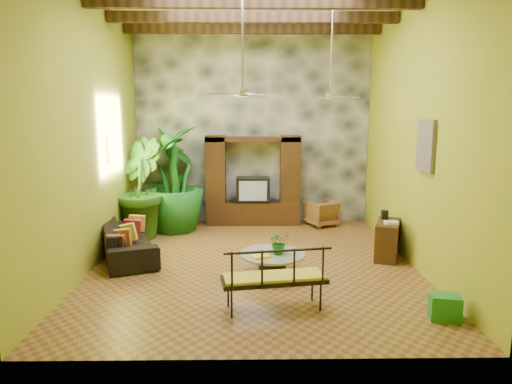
{
  "coord_description": "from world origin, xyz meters",
  "views": [
    {
      "loc": [
        -0.09,
        -8.45,
        2.87
      ],
      "look_at": [
        0.04,
        0.2,
        1.36
      ],
      "focal_mm": 32.0,
      "sensor_mm": 36.0,
      "label": 1
    }
  ],
  "objects_px": {
    "ceiling_fan_back": "(331,86)",
    "sofa": "(127,240)",
    "wicker_armchair": "(322,213)",
    "coffee_table": "(272,261)",
    "tall_plant_a": "(173,177)",
    "side_console": "(387,240)",
    "green_bin": "(445,307)",
    "ceiling_fan_front": "(243,81)",
    "tall_plant_b": "(139,188)",
    "tall_plant_c": "(174,179)",
    "iron_bench": "(274,276)",
    "entertainment_center": "(253,187)"
  },
  "relations": [
    {
      "from": "sofa",
      "to": "iron_bench",
      "type": "xyz_separation_m",
      "value": [
        2.81,
        -2.58,
        0.2
      ]
    },
    {
      "from": "ceiling_fan_back",
      "to": "side_console",
      "type": "bearing_deg",
      "value": -41.48
    },
    {
      "from": "green_bin",
      "to": "coffee_table",
      "type": "bearing_deg",
      "value": 142.21
    },
    {
      "from": "iron_bench",
      "to": "green_bin",
      "type": "distance_m",
      "value": 2.43
    },
    {
      "from": "tall_plant_a",
      "to": "tall_plant_b",
      "type": "height_order",
      "value": "tall_plant_a"
    },
    {
      "from": "coffee_table",
      "to": "tall_plant_a",
      "type": "bearing_deg",
      "value": 121.91
    },
    {
      "from": "tall_plant_c",
      "to": "side_console",
      "type": "height_order",
      "value": "tall_plant_c"
    },
    {
      "from": "coffee_table",
      "to": "entertainment_center",
      "type": "bearing_deg",
      "value": 94.76
    },
    {
      "from": "coffee_table",
      "to": "iron_bench",
      "type": "xyz_separation_m",
      "value": [
        -0.05,
        -1.5,
        0.28
      ]
    },
    {
      "from": "ceiling_fan_back",
      "to": "coffee_table",
      "type": "bearing_deg",
      "value": -124.56
    },
    {
      "from": "ceiling_fan_front",
      "to": "tall_plant_b",
      "type": "height_order",
      "value": "ceiling_fan_front"
    },
    {
      "from": "tall_plant_c",
      "to": "side_console",
      "type": "relative_size",
      "value": 2.77
    },
    {
      "from": "ceiling_fan_back",
      "to": "side_console",
      "type": "xyz_separation_m",
      "value": [
        1.05,
        -0.93,
        -3.03
      ]
    },
    {
      "from": "ceiling_fan_back",
      "to": "iron_bench",
      "type": "height_order",
      "value": "ceiling_fan_back"
    },
    {
      "from": "sofa",
      "to": "tall_plant_b",
      "type": "relative_size",
      "value": 1.01
    },
    {
      "from": "ceiling_fan_front",
      "to": "tall_plant_c",
      "type": "bearing_deg",
      "value": 120.82
    },
    {
      "from": "ceiling_fan_front",
      "to": "coffee_table",
      "type": "xyz_separation_m",
      "value": [
        0.52,
        -0.26,
        -3.15
      ]
    },
    {
      "from": "ceiling_fan_back",
      "to": "sofa",
      "type": "bearing_deg",
      "value": -169.25
    },
    {
      "from": "ceiling_fan_back",
      "to": "iron_bench",
      "type": "xyz_separation_m",
      "value": [
        -1.33,
        -3.36,
        -2.87
      ]
    },
    {
      "from": "tall_plant_c",
      "to": "coffee_table",
      "type": "xyz_separation_m",
      "value": [
        2.24,
        -3.15,
        -1.02
      ]
    },
    {
      "from": "coffee_table",
      "to": "side_console",
      "type": "xyz_separation_m",
      "value": [
        2.33,
        0.94,
        0.11
      ]
    },
    {
      "from": "tall_plant_b",
      "to": "side_console",
      "type": "distance_m",
      "value": 5.62
    },
    {
      "from": "sofa",
      "to": "iron_bench",
      "type": "distance_m",
      "value": 3.81
    },
    {
      "from": "entertainment_center",
      "to": "ceiling_fan_front",
      "type": "distance_m",
      "value": 4.3
    },
    {
      "from": "wicker_armchair",
      "to": "tall_plant_a",
      "type": "relative_size",
      "value": 0.28
    },
    {
      "from": "iron_bench",
      "to": "side_console",
      "type": "xyz_separation_m",
      "value": [
        2.38,
        2.43,
        -0.17
      ]
    },
    {
      "from": "entertainment_center",
      "to": "ceiling_fan_back",
      "type": "xyz_separation_m",
      "value": [
        1.6,
        -1.94,
        2.44
      ]
    },
    {
      "from": "ceiling_fan_back",
      "to": "green_bin",
      "type": "bearing_deg",
      "value": -74.05
    },
    {
      "from": "iron_bench",
      "to": "green_bin",
      "type": "relative_size",
      "value": 3.94
    },
    {
      "from": "ceiling_fan_front",
      "to": "sofa",
      "type": "distance_m",
      "value": 3.94
    },
    {
      "from": "tall_plant_c",
      "to": "iron_bench",
      "type": "distance_m",
      "value": 5.19
    },
    {
      "from": "wicker_armchair",
      "to": "side_console",
      "type": "height_order",
      "value": "side_console"
    },
    {
      "from": "side_console",
      "to": "ceiling_fan_front",
      "type": "bearing_deg",
      "value": -146.09
    },
    {
      "from": "tall_plant_a",
      "to": "side_console",
      "type": "bearing_deg",
      "value": -31.44
    },
    {
      "from": "tall_plant_a",
      "to": "side_console",
      "type": "height_order",
      "value": "tall_plant_a"
    },
    {
      "from": "ceiling_fan_front",
      "to": "tall_plant_b",
      "type": "distance_m",
      "value": 4.08
    },
    {
      "from": "tall_plant_a",
      "to": "ceiling_fan_front",
      "type": "bearing_deg",
      "value": -62.37
    },
    {
      "from": "wicker_armchair",
      "to": "coffee_table",
      "type": "relative_size",
      "value": 0.6
    },
    {
      "from": "ceiling_fan_back",
      "to": "tall_plant_c",
      "type": "xyz_separation_m",
      "value": [
        -3.52,
        1.29,
        -2.12
      ]
    },
    {
      "from": "tall_plant_a",
      "to": "side_console",
      "type": "xyz_separation_m",
      "value": [
        4.71,
        -2.88,
        -0.88
      ]
    },
    {
      "from": "green_bin",
      "to": "iron_bench",
      "type": "bearing_deg",
      "value": 172.56
    },
    {
      "from": "side_console",
      "to": "green_bin",
      "type": "bearing_deg",
      "value": -69.36
    },
    {
      "from": "ceiling_fan_front",
      "to": "side_console",
      "type": "bearing_deg",
      "value": 13.26
    },
    {
      "from": "ceiling_fan_back",
      "to": "entertainment_center",
      "type": "bearing_deg",
      "value": 129.57
    },
    {
      "from": "sofa",
      "to": "tall_plant_a",
      "type": "xyz_separation_m",
      "value": [
        0.48,
        2.74,
        0.91
      ]
    },
    {
      "from": "wicker_armchair",
      "to": "tall_plant_b",
      "type": "xyz_separation_m",
      "value": [
        -4.41,
        -0.99,
        0.83
      ]
    },
    {
      "from": "tall_plant_b",
      "to": "side_console",
      "type": "bearing_deg",
      "value": -17.67
    },
    {
      "from": "wicker_armchair",
      "to": "ceiling_fan_front",
      "type": "bearing_deg",
      "value": 33.63
    },
    {
      "from": "ceiling_fan_front",
      "to": "ceiling_fan_back",
      "type": "distance_m",
      "value": 2.41
    },
    {
      "from": "ceiling_fan_front",
      "to": "coffee_table",
      "type": "relative_size",
      "value": 1.6
    }
  ]
}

